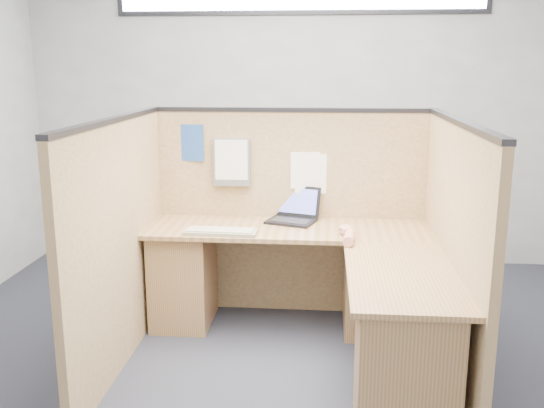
# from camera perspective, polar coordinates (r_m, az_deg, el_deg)

# --- Properties ---
(floor) EXTENTS (5.00, 5.00, 0.00)m
(floor) POSITION_cam_1_polar(r_m,az_deg,el_deg) (3.83, 0.81, -15.52)
(floor) COLOR #1F202C
(floor) RESTS_ON ground
(wall_back) EXTENTS (5.00, 0.00, 5.00)m
(wall_back) POSITION_cam_1_polar(r_m,az_deg,el_deg) (5.63, 2.57, 8.60)
(wall_back) COLOR gray
(wall_back) RESTS_ON floor
(wall_front) EXTENTS (5.00, 0.00, 5.00)m
(wall_front) POSITION_cam_1_polar(r_m,az_deg,el_deg) (1.22, -6.93, -7.86)
(wall_front) COLOR gray
(wall_front) RESTS_ON floor
(cubicle_partitions) EXTENTS (2.06, 1.83, 1.53)m
(cubicle_partitions) POSITION_cam_1_polar(r_m,az_deg,el_deg) (3.94, 1.30, -2.65)
(cubicle_partitions) COLOR brown
(cubicle_partitions) RESTS_ON floor
(l_desk) EXTENTS (1.95, 1.75, 0.73)m
(l_desk) POSITION_cam_1_polar(r_m,az_deg,el_deg) (3.92, 3.85, -8.55)
(l_desk) COLOR brown
(l_desk) RESTS_ON floor
(laptop) EXTENTS (0.38, 0.40, 0.24)m
(laptop) POSITION_cam_1_polar(r_m,az_deg,el_deg) (4.37, 1.85, -0.81)
(laptop) COLOR black
(laptop) RESTS_ON l_desk
(keyboard) EXTENTS (0.49, 0.18, 0.03)m
(keyboard) POSITION_cam_1_polar(r_m,az_deg,el_deg) (4.04, -4.86, -2.62)
(keyboard) COLOR gray
(keyboard) RESTS_ON l_desk
(mouse) EXTENTS (0.10, 0.06, 0.04)m
(mouse) POSITION_cam_1_polar(r_m,az_deg,el_deg) (4.05, 6.98, -2.59)
(mouse) COLOR silver
(mouse) RESTS_ON l_desk
(hand_forearm) EXTENTS (0.10, 0.35, 0.07)m
(hand_forearm) POSITION_cam_1_polar(r_m,az_deg,el_deg) (3.92, 7.18, -2.88)
(hand_forearm) COLOR tan
(hand_forearm) RESTS_ON l_desk
(blue_poster) EXTENTS (0.20, 0.03, 0.27)m
(blue_poster) POSITION_cam_1_polar(r_m,az_deg,el_deg) (4.47, -7.71, 5.73)
(blue_poster) COLOR #224A9E
(blue_poster) RESTS_ON cubicle_partitions
(american_flag) EXTENTS (0.19, 0.01, 0.32)m
(american_flag) POSITION_cam_1_polar(r_m,az_deg,el_deg) (4.42, -4.64, 4.91)
(american_flag) COLOR olive
(american_flag) RESTS_ON cubicle_partitions
(file_holder) EXTENTS (0.27, 0.05, 0.34)m
(file_holder) POSITION_cam_1_polar(r_m,az_deg,el_deg) (4.41, -3.80, 3.96)
(file_holder) COLOR slate
(file_holder) RESTS_ON cubicle_partitions
(paper_left) EXTENTS (0.21, 0.01, 0.27)m
(paper_left) POSITION_cam_1_polar(r_m,az_deg,el_deg) (4.40, 3.15, 3.15)
(paper_left) COLOR white
(paper_left) RESTS_ON cubicle_partitions
(paper_right) EXTENTS (0.23, 0.02, 0.29)m
(paper_right) POSITION_cam_1_polar(r_m,az_deg,el_deg) (4.40, 3.66, 2.84)
(paper_right) COLOR white
(paper_right) RESTS_ON cubicle_partitions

